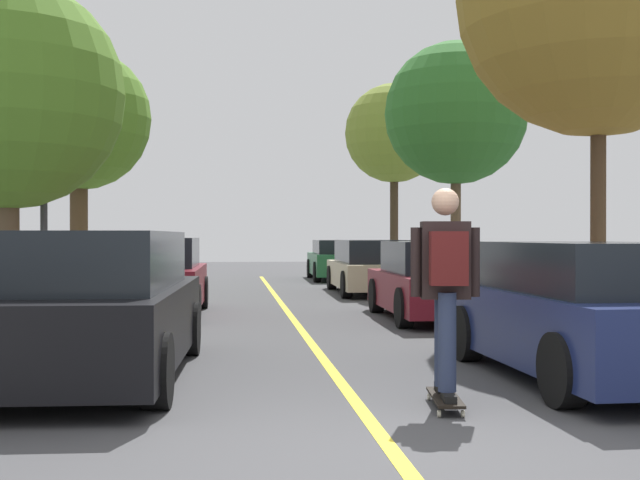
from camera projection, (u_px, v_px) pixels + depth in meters
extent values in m
plane|color=#424244|center=(393.00, 452.00, 5.45)|extent=(80.00, 80.00, 0.00)
cube|color=gold|center=(325.00, 361.00, 9.42)|extent=(0.12, 39.20, 0.01)
cube|color=black|center=(91.00, 324.00, 8.28)|extent=(2.01, 4.55, 0.75)
cube|color=black|center=(89.00, 260.00, 8.18)|extent=(1.74, 3.09, 0.56)
cylinder|color=black|center=(158.00, 371.00, 6.80)|extent=(0.24, 0.65, 0.64)
cylinder|color=black|center=(190.00, 329.00, 9.88)|extent=(0.24, 0.65, 0.64)
cylinder|color=black|center=(44.00, 330.00, 9.75)|extent=(0.24, 0.65, 0.64)
cube|color=maroon|center=(152.00, 286.00, 14.83)|extent=(1.84, 4.13, 0.70)
cube|color=black|center=(153.00, 252.00, 14.90)|extent=(1.60, 2.34, 0.53)
cylinder|color=black|center=(194.00, 304.00, 13.56)|extent=(0.23, 0.64, 0.64)
cylinder|color=black|center=(92.00, 304.00, 13.41)|extent=(0.23, 0.64, 0.64)
cylinder|color=black|center=(202.00, 292.00, 16.25)|extent=(0.23, 0.64, 0.64)
cylinder|color=black|center=(118.00, 293.00, 16.10)|extent=(0.23, 0.64, 0.64)
cube|color=navy|center=(586.00, 326.00, 8.24)|extent=(1.85, 4.04, 0.71)
cube|color=black|center=(594.00, 267.00, 8.07)|extent=(1.61, 2.57, 0.49)
cylinder|color=black|center=(467.00, 333.00, 9.42)|extent=(0.23, 0.64, 0.64)
cylinder|color=black|center=(602.00, 331.00, 9.64)|extent=(0.23, 0.64, 0.64)
cylinder|color=black|center=(563.00, 370.00, 6.84)|extent=(0.23, 0.64, 0.64)
cube|color=maroon|center=(437.00, 291.00, 14.15)|extent=(1.88, 4.06, 0.62)
cube|color=black|center=(438.00, 257.00, 14.14)|extent=(1.63, 2.32, 0.55)
cylinder|color=black|center=(376.00, 296.00, 15.38)|extent=(0.23, 0.64, 0.64)
cylinder|color=black|center=(465.00, 295.00, 15.54)|extent=(0.23, 0.64, 0.64)
cylinder|color=black|center=(404.00, 308.00, 12.76)|extent=(0.23, 0.64, 0.64)
cylinder|color=black|center=(510.00, 307.00, 12.92)|extent=(0.23, 0.64, 0.64)
cube|color=#BCAD89|center=(373.00, 274.00, 20.50)|extent=(1.96, 4.61, 0.60)
cube|color=black|center=(374.00, 251.00, 20.34)|extent=(1.71, 3.11, 0.56)
cylinder|color=black|center=(332.00, 278.00, 22.00)|extent=(0.23, 0.64, 0.64)
cylinder|color=black|center=(396.00, 277.00, 22.16)|extent=(0.23, 0.64, 0.64)
cylinder|color=black|center=(346.00, 285.00, 18.83)|extent=(0.23, 0.64, 0.64)
cylinder|color=black|center=(421.00, 284.00, 19.00)|extent=(0.23, 0.64, 0.64)
cube|color=#1E5B33|center=(339.00, 264.00, 26.85)|extent=(1.92, 4.20, 0.69)
cube|color=black|center=(340.00, 247.00, 26.62)|extent=(1.67, 2.69, 0.44)
cylinder|color=black|center=(310.00, 268.00, 28.15)|extent=(0.23, 0.64, 0.64)
cylinder|color=black|center=(360.00, 268.00, 28.29)|extent=(0.23, 0.64, 0.64)
cylinder|color=black|center=(317.00, 272.00, 25.40)|extent=(0.23, 0.64, 0.64)
cylinder|color=black|center=(371.00, 272.00, 25.55)|extent=(0.23, 0.64, 0.64)
cylinder|color=brown|center=(7.00, 232.00, 13.44)|extent=(0.38, 0.38, 2.75)
sphere|color=#4C7A23|center=(7.00, 93.00, 13.43)|extent=(3.83, 3.83, 3.83)
cylinder|color=#4C3823|center=(79.00, 221.00, 19.79)|extent=(0.42, 0.42, 3.33)
sphere|color=#4C7A23|center=(79.00, 118.00, 19.78)|extent=(3.47, 3.47, 3.47)
cylinder|color=#4C3823|center=(598.00, 198.00, 12.97)|extent=(0.24, 0.24, 3.82)
cylinder|color=brown|center=(456.00, 216.00, 21.17)|extent=(0.27, 0.27, 3.66)
sphere|color=#2D6B28|center=(456.00, 113.00, 21.16)|extent=(3.70, 3.70, 3.70)
cylinder|color=#3D2D1E|center=(394.00, 218.00, 29.14)|extent=(0.29, 0.29, 3.88)
sphere|color=olive|center=(394.00, 133.00, 29.12)|extent=(3.53, 3.53, 3.53)
cylinder|color=#B2140F|center=(630.00, 317.00, 10.41)|extent=(0.20, 0.20, 0.55)
sphere|color=#B2140F|center=(630.00, 290.00, 10.41)|extent=(0.18, 0.18, 0.18)
cylinder|color=#38383D|center=(44.00, 148.00, 13.89)|extent=(0.12, 0.12, 5.60)
cube|color=black|center=(445.00, 397.00, 6.84)|extent=(0.32, 0.86, 0.02)
cylinder|color=beige|center=(429.00, 397.00, 7.19)|extent=(0.03, 0.06, 0.06)
cylinder|color=beige|center=(451.00, 397.00, 7.18)|extent=(0.03, 0.06, 0.06)
cylinder|color=beige|center=(439.00, 414.00, 6.51)|extent=(0.03, 0.06, 0.06)
cylinder|color=beige|center=(463.00, 414.00, 6.50)|extent=(0.03, 0.06, 0.06)
cube|color=#99999E|center=(440.00, 392.00, 7.18)|extent=(0.10, 0.05, 0.02)
cube|color=#99999E|center=(451.00, 409.00, 6.50)|extent=(0.10, 0.05, 0.02)
cube|color=black|center=(442.00, 387.00, 7.06)|extent=(0.13, 0.27, 0.06)
cube|color=black|center=(449.00, 397.00, 6.62)|extent=(0.13, 0.27, 0.06)
cylinder|color=#283351|center=(443.00, 338.00, 6.96)|extent=(0.17, 0.17, 0.82)
cylinder|color=#283351|center=(447.00, 342.00, 6.72)|extent=(0.17, 0.17, 0.82)
cube|color=black|center=(445.00, 260.00, 6.84)|extent=(0.42, 0.27, 0.65)
sphere|color=tan|center=(445.00, 202.00, 6.84)|extent=(0.23, 0.23, 0.23)
cylinder|color=black|center=(416.00, 262.00, 6.84)|extent=(0.10, 0.10, 0.58)
cylinder|color=black|center=(474.00, 262.00, 6.83)|extent=(0.10, 0.10, 0.58)
cube|color=#4C1414|center=(449.00, 258.00, 6.64)|extent=(0.32, 0.22, 0.44)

